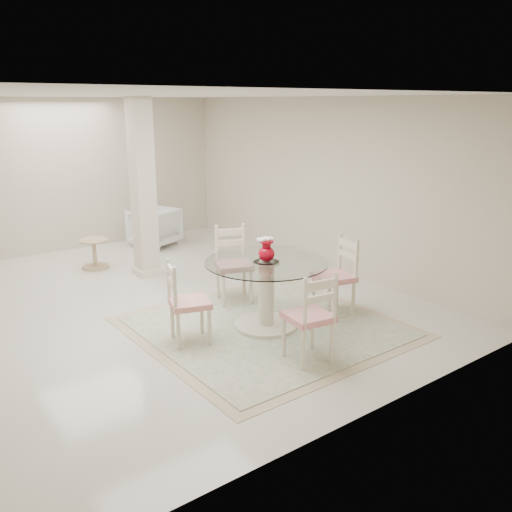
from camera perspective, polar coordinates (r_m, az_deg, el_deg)
ground at (r=7.41m, az=-10.34°, el=-5.01°), size 7.00×7.00×0.00m
room_shell at (r=6.98m, az=-11.10°, el=9.37°), size 6.02×7.02×2.71m
column at (r=8.42m, az=-11.82°, el=6.94°), size 0.30×0.30×2.70m
area_rug at (r=6.57m, az=1.06°, el=-7.47°), size 2.90×2.90×0.02m
dining_table at (r=6.42m, az=1.08°, el=-4.06°), size 1.44×1.44×0.83m
red_vase at (r=6.26m, az=1.09°, el=0.65°), size 0.22×0.19×0.29m
dining_chair_east at (r=6.87m, az=8.71°, el=-1.49°), size 0.52×0.52×1.11m
dining_chair_north at (r=7.25m, az=-2.49°, el=-0.26°), size 0.59×0.59×1.14m
dining_chair_west at (r=6.01m, az=-7.65°, el=-4.28°), size 0.53×0.53×1.05m
dining_chair_south at (r=5.54m, az=5.95°, el=-5.80°), size 0.50×0.50×1.09m
armchair_white at (r=10.35m, az=-10.64°, el=3.03°), size 0.98×1.00×0.71m
side_table at (r=9.19m, az=-16.62°, el=0.13°), size 0.46×0.46×0.48m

